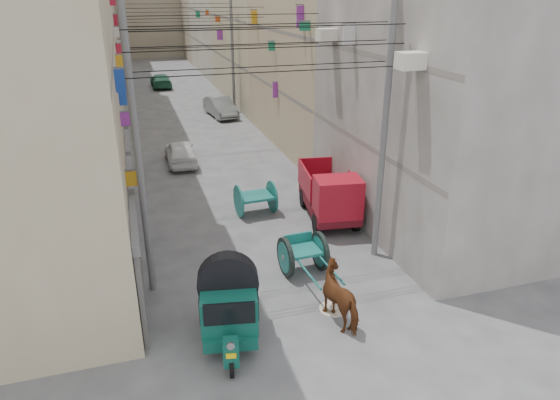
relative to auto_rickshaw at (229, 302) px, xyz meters
name	(u,v)px	position (x,y,z in m)	size (l,w,h in m)	color
building_row_left	(55,15)	(-6.11, 31.01, 5.38)	(8.00, 62.00, 14.00)	tan
building_row_right	(269,12)	(9.88, 31.01, 5.38)	(8.00, 62.00, 14.00)	#A39C98
end_cap_building	(145,3)	(1.88, 62.88, 5.42)	(22.00, 10.00, 13.00)	tan
shutters_left	(132,190)	(-2.03, 7.26, 0.41)	(0.18, 14.40, 2.88)	#4B4B50
signboards	(194,80)	(1.87, 18.54, 2.35)	(8.22, 40.52, 5.67)	#CC4B18
ac_units	(368,15)	(5.53, 4.55, 6.35)	(0.70, 6.55, 3.35)	silver
utility_poles	(207,84)	(1.88, 13.88, 2.92)	(7.40, 22.20, 8.00)	#5E5E60
overhead_cables	(213,26)	(1.88, 11.28, 5.69)	(7.40, 22.52, 1.12)	black
auto_rickshaw	(229,302)	(0.00, 0.00, 0.00)	(1.80, 2.69, 1.83)	black
tonga_cart	(303,253)	(2.83, 2.52, -0.43)	(1.35, 2.79, 1.24)	black
mini_truck	(331,198)	(5.02, 5.59, -0.08)	(2.17, 3.90, 2.08)	black
second_cart	(255,198)	(2.51, 7.19, -0.40)	(1.51, 1.36, 1.27)	#155F59
feed_sack	(334,305)	(2.98, 0.40, -0.95)	(0.50, 0.40, 0.25)	beige
horse	(343,296)	(3.01, -0.12, -0.33)	(0.81, 1.77, 1.50)	maroon
distant_car_white	(180,152)	(0.43, 14.25, -0.48)	(1.43, 3.55, 1.21)	white
distant_car_grey	(220,107)	(4.27, 23.80, -0.42)	(1.41, 4.03, 1.33)	slate
distant_car_green	(161,81)	(1.21, 36.33, -0.49)	(1.66, 4.08, 1.18)	#1D573D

